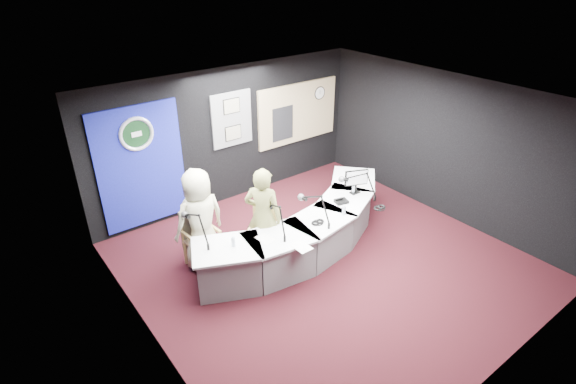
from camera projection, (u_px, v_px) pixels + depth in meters
ground at (326, 263)px, 7.69m from camera, size 6.00×6.00×0.00m
ceiling at (333, 103)px, 6.37m from camera, size 6.00×6.00×0.02m
wall_back at (230, 136)px, 9.13m from camera, size 6.00×0.02×2.80m
wall_front at (513, 291)px, 4.93m from camera, size 6.00×0.02×2.80m
wall_left at (145, 261)px, 5.41m from camera, size 0.02×6.00×2.80m
wall_right at (445, 146)px, 8.64m from camera, size 0.02×6.00×2.80m
broadcast_desk at (303, 231)px, 7.87m from camera, size 4.50×1.90×0.75m
backdrop_panel at (141, 167)px, 8.15m from camera, size 1.60×0.05×2.30m
agency_seal at (136, 134)px, 7.82m from camera, size 0.63×0.07×0.63m
seal_center at (136, 134)px, 7.82m from camera, size 0.48×0.01×0.48m
pinboard at (232, 119)px, 8.97m from camera, size 0.90×0.04×1.10m
framed_photo_upper at (232, 106)px, 8.82m from camera, size 0.34×0.02×0.27m
framed_photo_lower at (233, 133)px, 9.08m from camera, size 0.34×0.02×0.27m
booth_window_frame at (298, 113)px, 9.98m from camera, size 2.12×0.06×1.32m
booth_glow at (298, 113)px, 9.97m from camera, size 2.00×0.02×1.20m
equipment_rack at (283, 124)px, 9.78m from camera, size 0.55×0.02×0.75m
wall_clock at (320, 93)px, 10.11m from camera, size 0.28×0.01×0.28m
armchair_left at (202, 240)px, 7.46m from camera, size 0.57×0.57×0.93m
armchair_right at (264, 234)px, 7.50m from camera, size 0.84×0.84×1.06m
draped_jacket at (195, 226)px, 7.56m from camera, size 0.51×0.15×0.70m
person_man at (200, 219)px, 7.27m from camera, size 0.86×0.57×1.75m
person_woman at (263, 217)px, 7.34m from camera, size 0.71×0.76×1.74m
computer_monitor at (356, 177)px, 8.18m from camera, size 0.43×0.21×0.31m
desk_phone at (341, 201)px, 8.00m from camera, size 0.26×0.23×0.05m
headphones_near at (380, 208)px, 7.81m from camera, size 0.21×0.21×0.04m
headphones_far at (318, 222)px, 7.39m from camera, size 0.20×0.20×0.03m
paper_stack at (266, 239)px, 6.99m from camera, size 0.23×0.31×0.00m
notepad at (301, 247)px, 6.81m from camera, size 0.23×0.33×0.00m
boom_mic_a at (196, 224)px, 6.80m from camera, size 0.16×0.74×0.60m
boom_mic_b at (277, 215)px, 7.04m from camera, size 0.26×0.72×0.60m
boom_mic_c at (315, 206)px, 7.31m from camera, size 0.21×0.73×0.60m
boom_mic_d at (359, 184)px, 8.01m from camera, size 0.48×0.62×0.60m
water_bottles at (306, 216)px, 7.42m from camera, size 2.73×0.52×0.18m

